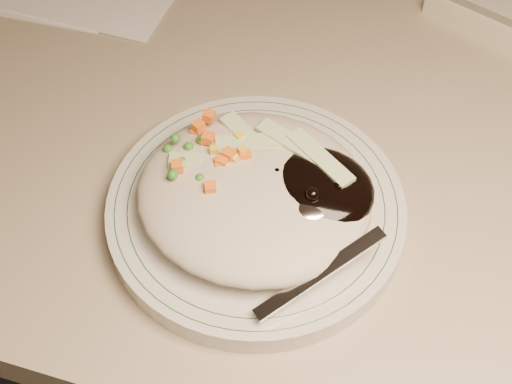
# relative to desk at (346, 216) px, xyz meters

# --- Properties ---
(desk) EXTENTS (1.40, 0.70, 0.74)m
(desk) POSITION_rel_desk_xyz_m (0.00, 0.00, 0.00)
(desk) COLOR gray
(desk) RESTS_ON ground
(plate) EXTENTS (0.25, 0.25, 0.02)m
(plate) POSITION_rel_desk_xyz_m (-0.06, -0.17, 0.21)
(plate) COLOR silver
(plate) RESTS_ON desk
(plate_rim) EXTENTS (0.24, 0.24, 0.00)m
(plate_rim) POSITION_rel_desk_xyz_m (-0.06, -0.17, 0.22)
(plate_rim) COLOR #144723
(plate_rim) RESTS_ON plate
(meal) EXTENTS (0.21, 0.19, 0.05)m
(meal) POSITION_rel_desk_xyz_m (-0.06, -0.17, 0.24)
(meal) COLOR beige
(meal) RESTS_ON plate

